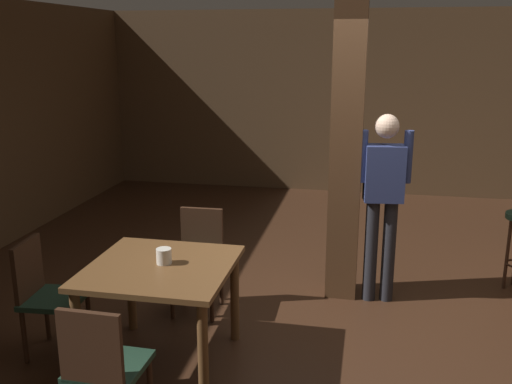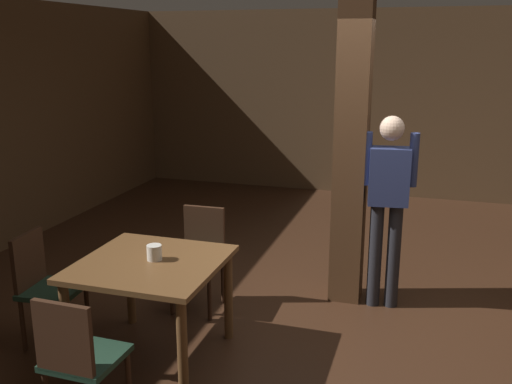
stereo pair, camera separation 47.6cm
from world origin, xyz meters
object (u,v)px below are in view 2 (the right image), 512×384
dining_table (151,276)px  chair_south (78,356)px  chair_north (200,253)px  chair_west (44,282)px  standing_person (388,198)px  napkin_cup (154,253)px

dining_table → chair_south: size_ratio=1.14×
chair_north → chair_south: 1.81m
chair_west → standing_person: bearing=30.4°
dining_table → standing_person: size_ratio=0.59×
chair_north → chair_south: same height
chair_south → standing_person: 2.84m
dining_table → napkin_cup: bearing=61.1°
chair_south → standing_person: bearing=55.3°
napkin_cup → standing_person: bearing=41.7°
chair_south → chair_north: bearing=89.0°
napkin_cup → chair_west: bearing=-175.2°
chair_north → chair_west: bearing=-133.6°
chair_north → chair_west: size_ratio=1.00×
dining_table → standing_person: standing_person is taller
chair_west → napkin_cup: chair_west is taller
dining_table → chair_south: (-0.03, -0.89, -0.15)m
napkin_cup → chair_north: bearing=91.0°
chair_north → chair_south: size_ratio=1.00×
dining_table → chair_north: 0.92m
chair_south → chair_west: bearing=136.1°
chair_west → chair_south: bearing=-43.9°
napkin_cup → standing_person: size_ratio=0.07×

